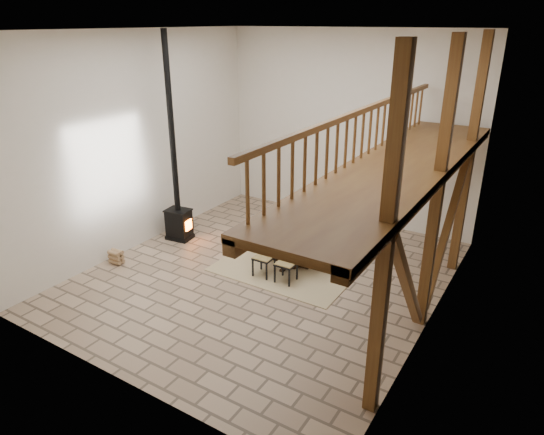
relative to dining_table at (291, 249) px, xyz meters
The scene contains 7 objects.
ground 0.82m from the dining_table, 109.31° to the right, with size 8.00×8.00×0.00m, color tan.
room_shell 2.86m from the dining_table, 35.51° to the right, with size 7.02×8.02×5.01m.
rug 0.39m from the dining_table, 88.46° to the right, with size 3.00×2.50×0.02m, color tan.
dining_table is the anchor object (origin of this frame).
wood_stove 3.21m from the dining_table, behind, with size 0.66×0.54×5.00m.
log_basket 3.43m from the dining_table, behind, with size 0.48×0.48×0.40m.
log_stack 3.99m from the dining_table, 149.17° to the right, with size 0.33×0.23×0.33m.
Camera 1 is at (5.05, -7.85, 5.17)m, focal length 32.00 mm.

